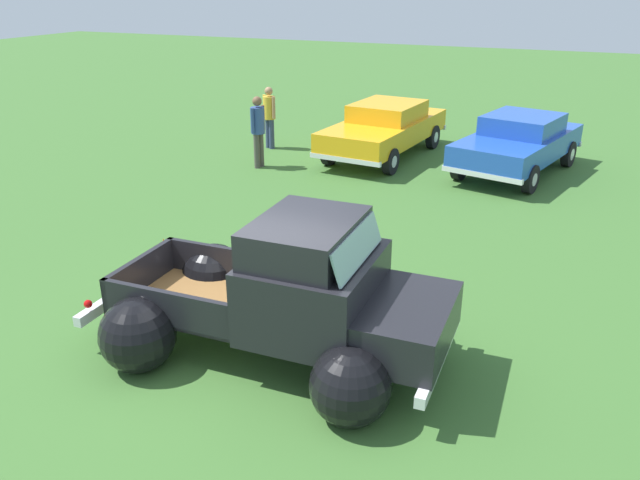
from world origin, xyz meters
name	(u,v)px	position (x,y,z in m)	size (l,w,h in m)	color
ground_plane	(269,350)	(0.00, 0.00, 0.00)	(80.00, 80.00, 0.00)	#3D6B2D
vintage_pickup_truck	(295,305)	(0.39, 0.01, 0.76)	(4.66, 2.84, 1.96)	black
show_car_0	(385,127)	(-1.65, 9.98, 0.79)	(2.41, 4.86, 1.43)	black
show_car_1	(519,142)	(1.89, 9.76, 0.78)	(2.89, 4.64, 1.43)	black
spectator_0	(269,114)	(-4.90, 9.50, 0.99)	(0.51, 0.46, 1.73)	navy
spectator_1	(258,127)	(-4.25, 7.64, 1.04)	(0.39, 0.54, 1.81)	#4C4742
lane_cone_0	(165,256)	(-2.66, 1.42, 0.31)	(0.36, 0.36, 0.63)	black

